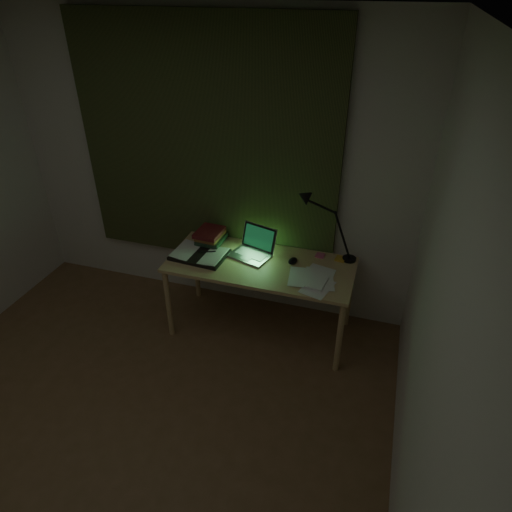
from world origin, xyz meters
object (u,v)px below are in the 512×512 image
at_px(desk, 260,297).
at_px(book_stack, 211,236).
at_px(laptop, 250,245).
at_px(loose_papers, 311,280).
at_px(open_textbook, 200,254).
at_px(desk_lamp, 353,228).

bearing_deg(desk, book_stack, 159.84).
height_order(laptop, loose_papers, laptop).
xyz_separation_m(desk, open_textbook, (-0.51, -0.04, 0.36)).
height_order(open_textbook, desk_lamp, desk_lamp).
relative_size(loose_papers, desk_lamp, 0.54).
bearing_deg(book_stack, desk_lamp, 3.82).
relative_size(open_textbook, desk_lamp, 0.73).
relative_size(laptop, open_textbook, 0.81).
relative_size(book_stack, desk_lamp, 0.41).
height_order(laptop, desk_lamp, desk_lamp).
height_order(loose_papers, desk_lamp, desk_lamp).
xyz_separation_m(open_textbook, loose_papers, (0.94, -0.08, -0.01)).
bearing_deg(loose_papers, book_stack, 161.78).
distance_m(open_textbook, loose_papers, 0.94).
bearing_deg(laptop, desk, -16.13).
distance_m(laptop, desk_lamp, 0.83).
xyz_separation_m(desk, desk_lamp, (0.67, 0.26, 0.64)).
height_order(book_stack, desk_lamp, desk_lamp).
xyz_separation_m(laptop, loose_papers, (0.55, -0.20, -0.10)).
bearing_deg(book_stack, open_textbook, -92.45).
bearing_deg(desk_lamp, loose_papers, -116.40).
relative_size(open_textbook, book_stack, 1.77).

